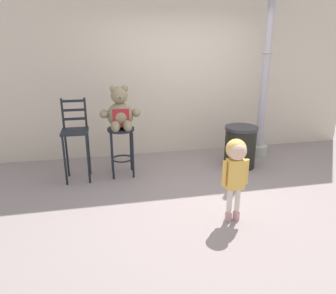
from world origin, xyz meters
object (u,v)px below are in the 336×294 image
(trash_bin, at_px, (240,147))
(bar_stool_with_teddy, at_px, (121,141))
(bar_chair_empty, at_px, (75,136))
(teddy_bear, at_px, (120,113))
(child_walking, at_px, (236,163))
(lamppost, at_px, (264,85))

(trash_bin, bearing_deg, bar_stool_with_teddy, 178.51)
(trash_bin, xyz_separation_m, bar_chair_empty, (-2.58, 0.02, 0.33))
(bar_stool_with_teddy, bearing_deg, teddy_bear, -90.00)
(bar_chair_empty, bearing_deg, teddy_bear, -0.48)
(bar_stool_with_teddy, bearing_deg, child_walking, -54.35)
(teddy_bear, xyz_separation_m, bar_chair_empty, (-0.66, 0.01, -0.31))
(bar_chair_empty, bearing_deg, trash_bin, -0.55)
(lamppost, bearing_deg, teddy_bear, -169.98)
(bar_stool_with_teddy, xyz_separation_m, teddy_bear, (-0.00, -0.03, 0.44))
(bar_stool_with_teddy, height_order, lamppost, lamppost)
(teddy_bear, xyz_separation_m, child_walking, (1.14, -1.56, -0.28))
(bar_stool_with_teddy, xyz_separation_m, trash_bin, (1.92, -0.05, -0.20))
(teddy_bear, bearing_deg, bar_stool_with_teddy, 90.00)
(teddy_bear, xyz_separation_m, lamppost, (2.50, 0.44, 0.28))
(bar_stool_with_teddy, distance_m, lamppost, 2.64)
(teddy_bear, bearing_deg, lamppost, 10.02)
(trash_bin, bearing_deg, teddy_bear, 179.42)
(child_walking, relative_size, lamppost, 0.31)
(teddy_bear, bearing_deg, trash_bin, -0.58)
(teddy_bear, relative_size, bar_chair_empty, 0.53)
(bar_stool_with_teddy, distance_m, teddy_bear, 0.45)
(child_walking, xyz_separation_m, trash_bin, (0.78, 1.54, -0.36))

